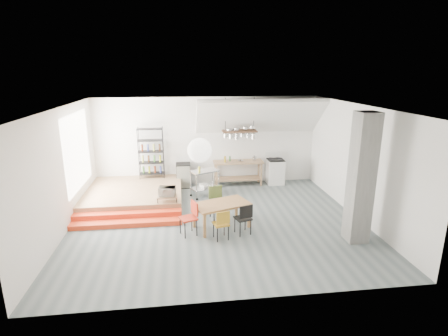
{
  "coord_description": "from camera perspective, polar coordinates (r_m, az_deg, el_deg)",
  "views": [
    {
      "loc": [
        -0.96,
        -8.99,
        4.1
      ],
      "look_at": [
        0.28,
        0.8,
        1.33
      ],
      "focal_mm": 28.0,
      "sensor_mm": 36.0,
      "label": 1
    }
  ],
  "objects": [
    {
      "name": "chair_red",
      "position": [
        9.05,
        -5.45,
        -7.67
      ],
      "size": [
        0.52,
        0.52,
        0.88
      ],
      "rotation": [
        0.0,
        0.0,
        -1.2
      ],
      "color": "red",
      "rests_on": "ground"
    },
    {
      "name": "chair_olive",
      "position": [
        10.01,
        -1.2,
        -5.12
      ],
      "size": [
        0.51,
        0.51,
        0.92
      ],
      "rotation": [
        0.0,
        0.0,
        0.24
      ],
      "color": "#586A32",
      "rests_on": "ground"
    },
    {
      "name": "wall_back",
      "position": [
        12.77,
        -2.78,
        4.36
      ],
      "size": [
        8.0,
        0.04,
        3.2
      ],
      "primitive_type": "cube",
      "color": "silver",
      "rests_on": "ground"
    },
    {
      "name": "wall_left",
      "position": [
        9.81,
        -25.0,
        -0.6
      ],
      "size": [
        0.04,
        7.0,
        3.2
      ],
      "primitive_type": "cube",
      "color": "silver",
      "rests_on": "ground"
    },
    {
      "name": "chair_black",
      "position": [
        9.0,
        3.3,
        -7.93
      ],
      "size": [
        0.48,
        0.48,
        0.84
      ],
      "rotation": [
        0.0,
        0.0,
        3.45
      ],
      "color": "black",
      "rests_on": "ground"
    },
    {
      "name": "floor",
      "position": [
        9.92,
        -1.04,
        -8.74
      ],
      "size": [
        8.0,
        8.0,
        0.0
      ],
      "primitive_type": "plane",
      "color": "#556062",
      "rests_on": "ground"
    },
    {
      "name": "chair_mustard",
      "position": [
        8.73,
        -0.37,
        -8.87
      ],
      "size": [
        0.44,
        0.44,
        0.79
      ],
      "rotation": [
        0.0,
        0.0,
        3.38
      ],
      "color": "#AE7D1D",
      "rests_on": "ground"
    },
    {
      "name": "mini_fridge",
      "position": [
        12.72,
        -6.65,
        -1.18
      ],
      "size": [
        0.51,
        0.51,
        0.87
      ],
      "primitive_type": "cube",
      "color": "black",
      "rests_on": "ground"
    },
    {
      "name": "stove",
      "position": [
        13.13,
        8.34,
        -0.5
      ],
      "size": [
        0.6,
        0.6,
        1.18
      ],
      "color": "white",
      "rests_on": "ground"
    },
    {
      "name": "window_pane",
      "position": [
        11.15,
        -22.79,
        2.53
      ],
      "size": [
        0.02,
        2.5,
        2.2
      ],
      "primitive_type": "cube",
      "color": "white",
      "rests_on": "wall_left"
    },
    {
      "name": "platform",
      "position": [
        11.76,
        -14.36,
        -4.21
      ],
      "size": [
        3.0,
        3.0,
        0.4
      ],
      "primitive_type": "cube",
      "color": "olive",
      "rests_on": "ground"
    },
    {
      "name": "ceiling",
      "position": [
        9.08,
        -1.14,
        9.98
      ],
      "size": [
        8.0,
        7.0,
        0.02
      ],
      "primitive_type": "cube",
      "color": "white",
      "rests_on": "wall_back"
    },
    {
      "name": "microwave",
      "position": [
        10.32,
        -9.28,
        -3.79
      ],
      "size": [
        0.51,
        0.38,
        0.26
      ],
      "primitive_type": "imported",
      "rotation": [
        0.0,
        0.0,
        -0.12
      ],
      "color": "beige",
      "rests_on": "microwave_shelf"
    },
    {
      "name": "slope_ceiling",
      "position": [
        12.3,
        5.86,
        8.35
      ],
      "size": [
        4.4,
        1.44,
        1.32
      ],
      "primitive_type": "cube",
      "rotation": [
        -0.73,
        0.0,
        0.0
      ],
      "color": "white",
      "rests_on": "wall_back"
    },
    {
      "name": "pot_rack",
      "position": [
        12.28,
        2.69,
        5.69
      ],
      "size": [
        1.2,
        0.5,
        1.43
      ],
      "color": "#3F2519",
      "rests_on": "ceiling"
    },
    {
      "name": "concrete_column",
      "position": [
        8.97,
        21.5,
        -1.64
      ],
      "size": [
        0.5,
        0.5,
        3.2
      ],
      "primitive_type": "cube",
      "color": "slate",
      "rests_on": "ground"
    },
    {
      "name": "paper_lantern",
      "position": [
        8.63,
        -4.0,
        2.91
      ],
      "size": [
        0.6,
        0.6,
        0.6
      ],
      "primitive_type": "sphere",
      "color": "white",
      "rests_on": "ceiling"
    },
    {
      "name": "rolling_cart",
      "position": [
        11.67,
        -3.16,
        -1.89
      ],
      "size": [
        1.02,
        0.82,
        0.9
      ],
      "rotation": [
        0.0,
        0.0,
        0.42
      ],
      "color": "silver",
      "rests_on": "ground"
    },
    {
      "name": "microwave_shelf",
      "position": [
        10.37,
        -9.24,
        -4.58
      ],
      "size": [
        0.6,
        0.4,
        0.16
      ],
      "color": "olive",
      "rests_on": "platform"
    },
    {
      "name": "step_upper",
      "position": [
        10.31,
        -15.37,
        -7.57
      ],
      "size": [
        3.0,
        0.35,
        0.27
      ],
      "primitive_type": "cube",
      "color": "red",
      "rests_on": "ground"
    },
    {
      "name": "dining_table",
      "position": [
        9.35,
        -0.43,
        -6.22
      ],
      "size": [
        1.65,
        1.27,
        0.69
      ],
      "rotation": [
        0.0,
        0.0,
        0.35
      ],
      "color": "olive",
      "rests_on": "ground"
    },
    {
      "name": "wall_right",
      "position": [
        10.56,
        21.03,
        0.92
      ],
      "size": [
        0.04,
        7.0,
        3.2
      ],
      "primitive_type": "cube",
      "color": "silver",
      "rests_on": "ground"
    },
    {
      "name": "wire_shelving",
      "position": [
        12.54,
        -11.81,
        2.56
      ],
      "size": [
        0.88,
        0.38,
        1.8
      ],
      "color": "black",
      "rests_on": "platform"
    },
    {
      "name": "kitchen_counter",
      "position": [
        12.79,
        2.32,
        -0.11
      ],
      "size": [
        1.8,
        0.6,
        0.91
      ],
      "color": "olive",
      "rests_on": "ground"
    },
    {
      "name": "bowl",
      "position": [
        12.67,
        2.71,
        1.19
      ],
      "size": [
        0.25,
        0.25,
        0.05
      ],
      "primitive_type": "imported",
      "rotation": [
        0.0,
        0.0,
        0.28
      ],
      "color": "silver",
      "rests_on": "kitchen_counter"
    },
    {
      "name": "step_lower",
      "position": [
        10.01,
        -15.61,
        -8.7
      ],
      "size": [
        3.0,
        0.35,
        0.13
      ],
      "primitive_type": "cube",
      "color": "red",
      "rests_on": "ground"
    }
  ]
}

